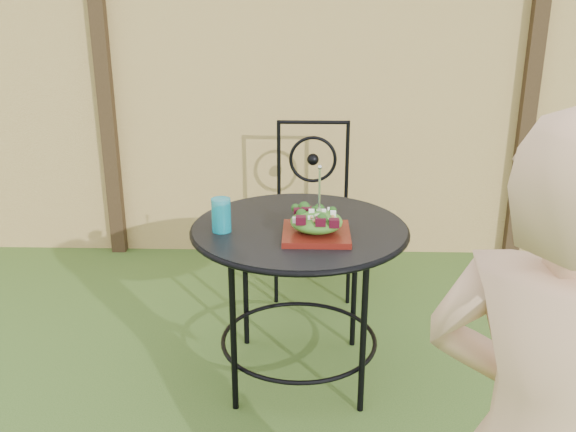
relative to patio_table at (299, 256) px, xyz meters
name	(u,v)px	position (x,y,z in m)	size (l,w,h in m)	color
fence	(315,110)	(0.08, 1.47, 0.36)	(8.00, 0.12, 1.90)	#E3BF70
patio_table	(299,256)	(0.00, 0.00, 0.00)	(0.92, 0.92, 0.72)	black
patio_chair	(313,203)	(0.06, 0.96, -0.08)	(0.46, 0.46, 0.95)	black
salad_plate	(316,234)	(0.07, -0.12, 0.15)	(0.27, 0.27, 0.02)	#50100B
salad	(316,222)	(0.07, -0.12, 0.20)	(0.21, 0.21, 0.08)	#235614
fork	(319,191)	(0.08, -0.12, 0.33)	(0.01, 0.01, 0.18)	silver
drinking_glass	(221,215)	(-0.32, -0.07, 0.21)	(0.08, 0.08, 0.14)	#0D889A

